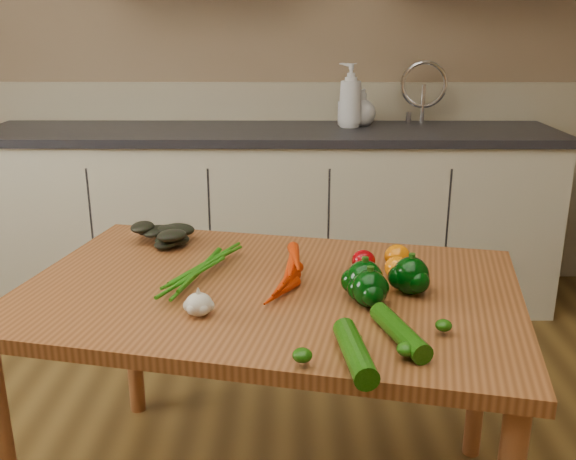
# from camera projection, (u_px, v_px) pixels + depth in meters

# --- Properties ---
(room) EXTENTS (4.04, 5.04, 2.64)m
(room) POSITION_uv_depth(u_px,v_px,m) (123.00, 114.00, 1.16)
(room) COLOR brown
(room) RESTS_ON ground
(counter_run) EXTENTS (2.84, 0.64, 1.14)m
(counter_run) POSITION_uv_depth(u_px,v_px,m) (273.00, 214.00, 3.32)
(counter_run) COLOR beige
(counter_run) RESTS_ON ground
(table) EXTENTS (1.49, 1.12, 0.72)m
(table) POSITION_uv_depth(u_px,v_px,m) (269.00, 313.00, 1.78)
(table) COLOR brown
(table) RESTS_ON ground
(soap_bottle_a) EXTENTS (0.16, 0.16, 0.31)m
(soap_bottle_a) POSITION_uv_depth(u_px,v_px,m) (351.00, 95.00, 3.18)
(soap_bottle_a) COLOR silver
(soap_bottle_a) RESTS_ON counter_run
(soap_bottle_b) EXTENTS (0.09, 0.09, 0.18)m
(soap_bottle_b) POSITION_uv_depth(u_px,v_px,m) (347.00, 108.00, 3.25)
(soap_bottle_b) COLOR silver
(soap_bottle_b) RESTS_ON counter_run
(soap_bottle_c) EXTENTS (0.18, 0.18, 0.18)m
(soap_bottle_c) POSITION_uv_depth(u_px,v_px,m) (362.00, 107.00, 3.26)
(soap_bottle_c) COLOR silver
(soap_bottle_c) RESTS_ON counter_run
(carrot_bunch) EXTENTS (0.28, 0.24, 0.07)m
(carrot_bunch) POSITION_uv_depth(u_px,v_px,m) (260.00, 272.00, 1.76)
(carrot_bunch) COLOR red
(carrot_bunch) RESTS_ON table
(leafy_greens) EXTENTS (0.19, 0.17, 0.10)m
(leafy_greens) POSITION_uv_depth(u_px,v_px,m) (161.00, 230.00, 2.07)
(leafy_greens) COLOR black
(leafy_greens) RESTS_ON table
(garlic_bulb) EXTENTS (0.07, 0.07, 0.06)m
(garlic_bulb) POSITION_uv_depth(u_px,v_px,m) (199.00, 304.00, 1.57)
(garlic_bulb) COLOR beige
(garlic_bulb) RESTS_ON table
(pepper_a) EXTENTS (0.10, 0.10, 0.10)m
(pepper_a) POSITION_uv_depth(u_px,v_px,m) (364.00, 280.00, 1.66)
(pepper_a) COLOR black
(pepper_a) RESTS_ON table
(pepper_b) EXTENTS (0.10, 0.10, 0.10)m
(pepper_b) POSITION_uv_depth(u_px,v_px,m) (411.00, 276.00, 1.69)
(pepper_b) COLOR black
(pepper_b) RESTS_ON table
(pepper_c) EXTENTS (0.09, 0.09, 0.09)m
(pepper_c) POSITION_uv_depth(u_px,v_px,m) (370.00, 289.00, 1.62)
(pepper_c) COLOR black
(pepper_c) RESTS_ON table
(tomato_a) EXTENTS (0.07, 0.07, 0.06)m
(tomato_a) POSITION_uv_depth(u_px,v_px,m) (364.00, 261.00, 1.85)
(tomato_a) COLOR #8E0207
(tomato_a) RESTS_ON table
(tomato_b) EXTENTS (0.08, 0.08, 0.07)m
(tomato_b) POSITION_uv_depth(u_px,v_px,m) (397.00, 256.00, 1.88)
(tomato_b) COLOR #DA6905
(tomato_b) RESTS_ON table
(tomato_c) EXTENTS (0.07, 0.07, 0.07)m
(tomato_c) POSITION_uv_depth(u_px,v_px,m) (397.00, 268.00, 1.79)
(tomato_c) COLOR #DA6905
(tomato_c) RESTS_ON table
(zucchini_a) EXTENTS (0.11, 0.23, 0.05)m
(zucchini_a) POSITION_uv_depth(u_px,v_px,m) (400.00, 332.00, 1.44)
(zucchini_a) COLOR #124207
(zucchini_a) RESTS_ON table
(zucchini_b) EXTENTS (0.08, 0.23, 0.05)m
(zucchini_b) POSITION_uv_depth(u_px,v_px,m) (355.00, 352.00, 1.35)
(zucchini_b) COLOR #124207
(zucchini_b) RESTS_ON table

